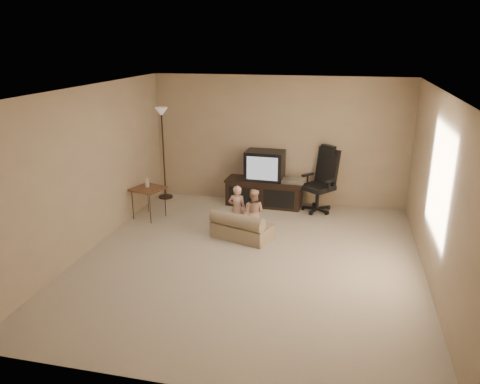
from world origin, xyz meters
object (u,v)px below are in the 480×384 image
Objects in this scene: child_sofa at (241,228)px; toddler_right at (253,212)px; toddler_left at (237,209)px; tv_stand at (265,183)px; side_table at (148,189)px; office_chair at (321,188)px; floor_lamp at (162,133)px.

child_sofa is 0.34m from toddler_right.
toddler_left is at bearing 0.46° from toddler_right.
side_table is at bearing -146.69° from tv_stand.
office_chair reaches higher than tv_stand.
toddler_left is (-0.21, -1.48, -0.04)m from tv_stand.
tv_stand is 1.86× the size of toddler_left.
side_table is 0.42× the size of floor_lamp.
tv_stand reaches higher than side_table.
office_chair is 3.23m from side_table.
toddler_left reaches higher than child_sofa.
floor_lamp is (-3.18, 0.05, 0.91)m from office_chair.
tv_stand is 1.92× the size of toddler_right.
tv_stand is at bearing -81.12° from toddler_right.
office_chair is at bearing -132.14° from toddler_left.
tv_stand is 1.51m from toddler_right.
child_sofa is at bearing -90.78° from tv_stand.
tv_stand is at bearing 31.13° from side_table.
child_sofa is (2.00, -1.70, -1.17)m from floor_lamp.
toddler_right is at bearing -9.46° from side_table.
floor_lamp is (-0.14, 1.15, 0.80)m from side_table.
office_chair is 1.91m from toddler_left.
child_sofa is 1.29× the size of toddler_left.
floor_lamp is at bearing 158.36° from child_sofa.
side_table is at bearing -121.69° from office_chair.
tv_stand reaches higher than child_sofa.
toddler_right is at bearing 72.15° from child_sofa.
floor_lamp is (-2.09, -0.02, 0.91)m from tv_stand.
child_sofa is at bearing -16.50° from side_table.
tv_stand reaches higher than toddler_right.
office_chair is at bearing 73.14° from child_sofa.
toddler_right is (2.01, -0.34, -0.16)m from side_table.
toddler_left is (1.88, -1.46, -0.94)m from floor_lamp.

